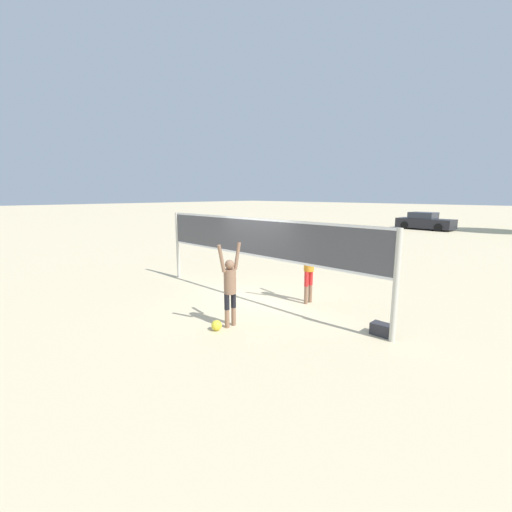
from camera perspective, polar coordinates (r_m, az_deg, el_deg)
ground_plane at (r=9.92m, az=0.00°, el=-7.41°), size 200.00×200.00×0.00m
volleyball_net at (r=9.55m, az=0.00°, el=2.10°), size 8.03×0.12×2.37m
player_spiker at (r=7.79m, az=-4.37°, el=-4.66°), size 0.28×0.68×1.95m
player_blocker at (r=9.52m, az=8.84°, el=-0.86°), size 0.28×0.72×2.26m
volleyball at (r=7.87m, az=-6.59°, el=-11.41°), size 0.24×0.24×0.24m
gear_bag at (r=8.06m, az=20.24°, el=-11.40°), size 0.45×0.28×0.26m
parked_car_near at (r=32.73m, az=26.30°, el=5.14°), size 4.61×2.11×1.46m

